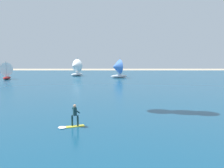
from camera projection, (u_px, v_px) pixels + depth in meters
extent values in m
cube|color=navy|center=(118.00, 82.00, 52.42)|extent=(160.00, 90.00, 0.10)
cube|color=yellow|center=(75.00, 126.00, 18.83)|extent=(1.46, 0.92, 0.05)
cylinder|color=#143338|center=(72.00, 121.00, 18.83)|extent=(0.14, 0.14, 0.80)
cylinder|color=#143338|center=(78.00, 121.00, 18.74)|extent=(0.14, 0.14, 0.80)
cube|color=#143338|center=(75.00, 111.00, 18.71)|extent=(0.34, 0.42, 0.60)
sphere|color=tan|center=(75.00, 106.00, 18.66)|extent=(0.22, 0.22, 0.22)
cylinder|color=#143338|center=(75.00, 110.00, 18.93)|extent=(0.50, 0.27, 0.39)
cylinder|color=#143338|center=(77.00, 111.00, 18.53)|extent=(0.50, 0.27, 0.39)
ellipsoid|color=white|center=(62.00, 127.00, 18.48)|extent=(0.82, 0.87, 0.08)
ellipsoid|color=silver|center=(77.00, 74.00, 68.77)|extent=(3.61, 4.35, 0.80)
cylinder|color=silver|center=(77.00, 65.00, 68.66)|extent=(0.13, 0.13, 4.27)
cone|color=white|center=(75.00, 66.00, 67.92)|extent=(4.01, 3.56, 3.58)
ellipsoid|color=maroon|center=(7.00, 78.00, 58.26)|extent=(1.40, 3.69, 0.68)
cylinder|color=silver|center=(6.00, 68.00, 57.86)|extent=(0.11, 0.11, 3.64)
cone|color=white|center=(8.00, 69.00, 58.67)|extent=(3.12, 1.72, 3.06)
ellipsoid|color=silver|center=(119.00, 76.00, 62.47)|extent=(4.51, 3.03, 0.80)
cylinder|color=silver|center=(120.00, 66.00, 62.28)|extent=(0.13, 0.13, 4.28)
cone|color=#3F72CC|center=(117.00, 67.00, 61.94)|extent=(3.13, 4.04, 3.59)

